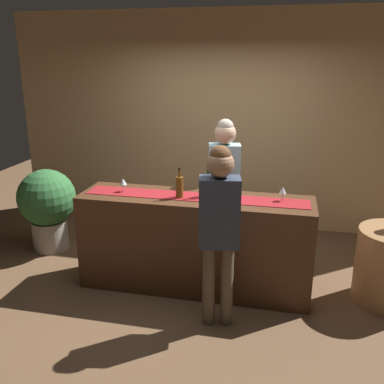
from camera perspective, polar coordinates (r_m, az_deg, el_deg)
ground_plane at (r=4.61m, az=0.38°, el=-12.32°), size 10.00×10.00×0.00m
back_wall at (r=5.93m, az=4.39°, el=9.31°), size 6.00×0.12×2.90m
bar_counter at (r=4.39m, az=0.40°, el=-6.77°), size 2.32×0.60×0.98m
counter_runner_cloth at (r=4.21m, az=0.41°, el=-0.64°), size 2.20×0.28×0.01m
wine_bottle_amber at (r=4.15m, az=-1.68°, el=0.71°), size 0.07×0.07×0.30m
wine_bottle_green at (r=4.19m, az=2.16°, el=0.85°), size 0.07×0.07×0.30m
wine_glass_near_customer at (r=4.39m, az=-9.16°, el=1.32°), size 0.07×0.07×0.14m
wine_glass_mid_counter at (r=4.14m, az=12.00°, el=0.16°), size 0.07×0.07×0.14m
bartender at (r=4.71m, az=4.29°, el=1.93°), size 0.37×0.26×1.68m
customer_sipping at (r=3.59m, az=3.64°, el=-3.69°), size 0.37×0.26×1.63m
potted_plant_tall at (r=5.49m, az=-18.71°, el=-1.53°), size 0.69×0.69×1.02m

